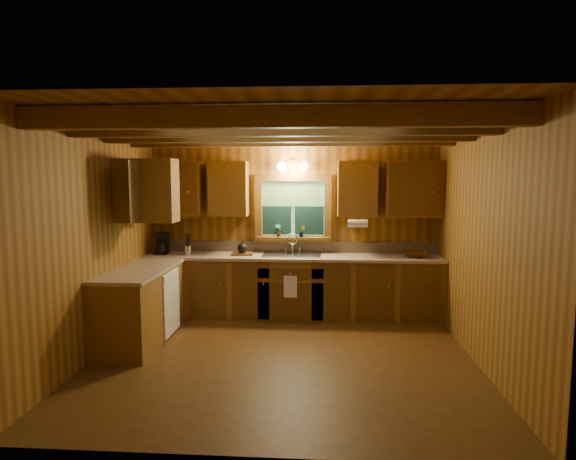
% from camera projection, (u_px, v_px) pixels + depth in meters
% --- Properties ---
extents(room, '(4.20, 4.20, 4.20)m').
position_uv_depth(room, '(283.00, 243.00, 5.19)').
color(room, '#4D3212').
rests_on(room, ground).
extents(ceiling_beams, '(4.20, 2.54, 0.18)m').
position_uv_depth(ceiling_beams, '(283.00, 131.00, 5.06)').
color(ceiling_beams, brown).
rests_on(ceiling_beams, room).
extents(base_cabinets, '(4.20, 2.22, 0.86)m').
position_uv_depth(base_cabinets, '(255.00, 292.00, 6.59)').
color(base_cabinets, brown).
rests_on(base_cabinets, ground).
extents(countertop, '(4.20, 2.24, 0.04)m').
position_uv_depth(countertop, '(255.00, 260.00, 6.55)').
color(countertop, tan).
rests_on(countertop, base_cabinets).
extents(backsplash, '(4.20, 0.02, 0.16)m').
position_uv_depth(backsplash, '(293.00, 247.00, 7.09)').
color(backsplash, tan).
rests_on(backsplash, room).
extents(dishwasher_panel, '(0.02, 0.60, 0.80)m').
position_uv_depth(dishwasher_panel, '(171.00, 302.00, 6.06)').
color(dishwasher_panel, white).
rests_on(dishwasher_panel, base_cabinets).
extents(upper_cabinets, '(4.19, 1.77, 0.78)m').
position_uv_depth(upper_cabinets, '(250.00, 189.00, 6.58)').
color(upper_cabinets, brown).
rests_on(upper_cabinets, room).
extents(window, '(1.12, 0.08, 1.00)m').
position_uv_depth(window, '(293.00, 210.00, 7.01)').
color(window, brown).
rests_on(window, room).
extents(window_sill, '(1.06, 0.14, 0.04)m').
position_uv_depth(window_sill, '(293.00, 238.00, 7.01)').
color(window_sill, brown).
rests_on(window_sill, room).
extents(wall_sconce, '(0.45, 0.21, 0.17)m').
position_uv_depth(wall_sconce, '(293.00, 166.00, 6.83)').
color(wall_sconce, black).
rests_on(wall_sconce, room).
extents(paper_towel_roll, '(0.27, 0.11, 0.11)m').
position_uv_depth(paper_towel_roll, '(358.00, 223.00, 6.64)').
color(paper_towel_roll, white).
rests_on(paper_towel_roll, upper_cabinets).
extents(dish_towel, '(0.18, 0.01, 0.30)m').
position_uv_depth(dish_towel, '(290.00, 287.00, 6.53)').
color(dish_towel, white).
rests_on(dish_towel, base_cabinets).
extents(sink, '(0.82, 0.48, 0.43)m').
position_uv_depth(sink, '(292.00, 258.00, 6.83)').
color(sink, silver).
rests_on(sink, countertop).
extents(coffee_maker, '(0.17, 0.22, 0.31)m').
position_uv_depth(coffee_maker, '(162.00, 243.00, 6.93)').
color(coffee_maker, black).
rests_on(coffee_maker, countertop).
extents(utensil_crock, '(0.11, 0.11, 0.30)m').
position_uv_depth(utensil_crock, '(187.00, 250.00, 6.84)').
color(utensil_crock, silver).
rests_on(utensil_crock, countertop).
extents(cutting_board, '(0.32, 0.24, 0.03)m').
position_uv_depth(cutting_board, '(242.00, 254.00, 6.86)').
color(cutting_board, '#523411').
rests_on(cutting_board, countertop).
extents(teakettle, '(0.14, 0.14, 0.18)m').
position_uv_depth(teakettle, '(242.00, 248.00, 6.85)').
color(teakettle, black).
rests_on(teakettle, cutting_board).
extents(wicker_basket, '(0.37, 0.37, 0.08)m').
position_uv_depth(wicker_basket, '(415.00, 254.00, 6.65)').
color(wicker_basket, '#48230C').
rests_on(wicker_basket, countertop).
extents(potted_plant_left, '(0.11, 0.09, 0.19)m').
position_uv_depth(potted_plant_left, '(278.00, 230.00, 7.01)').
color(potted_plant_left, '#523411').
rests_on(potted_plant_left, window_sill).
extents(potted_plant_right, '(0.11, 0.09, 0.17)m').
position_uv_depth(potted_plant_right, '(302.00, 231.00, 6.97)').
color(potted_plant_right, '#523411').
rests_on(potted_plant_right, window_sill).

